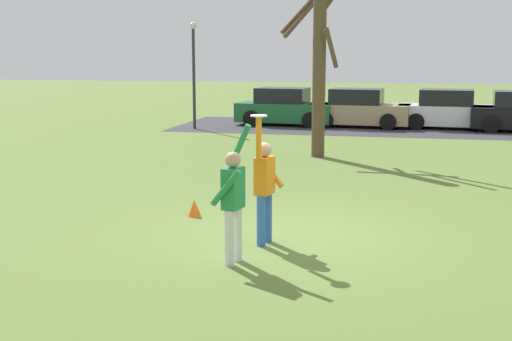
# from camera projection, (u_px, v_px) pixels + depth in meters

# --- Properties ---
(ground_plane) EXTENTS (120.00, 120.00, 0.00)m
(ground_plane) POSITION_uv_depth(u_px,v_px,m) (286.00, 236.00, 11.25)
(ground_plane) COLOR olive
(person_catcher) EXTENTS (0.49, 0.58, 2.08)m
(person_catcher) POSITION_uv_depth(u_px,v_px,m) (265.00, 184.00, 10.61)
(person_catcher) COLOR #3366B7
(person_catcher) RESTS_ON ground_plane
(person_defender) EXTENTS (0.52, 0.61, 2.04)m
(person_defender) POSITION_uv_depth(u_px,v_px,m) (233.00, 198.00, 9.62)
(person_defender) COLOR silver
(person_defender) RESTS_ON ground_plane
(frisbee_disc) EXTENTS (0.26, 0.26, 0.02)m
(frisbee_disc) POSITION_uv_depth(u_px,v_px,m) (259.00, 116.00, 10.22)
(frisbee_disc) COLOR white
(frisbee_disc) RESTS_ON person_catcher
(parked_car_green) EXTENTS (4.23, 2.30, 1.59)m
(parked_car_green) POSITION_uv_depth(u_px,v_px,m) (285.00, 108.00, 28.53)
(parked_car_green) COLOR #1E6633
(parked_car_green) RESTS_ON ground_plane
(parked_car_tan) EXTENTS (4.23, 2.30, 1.59)m
(parked_car_tan) POSITION_uv_depth(u_px,v_px,m) (359.00, 109.00, 27.84)
(parked_car_tan) COLOR tan
(parked_car_tan) RESTS_ON ground_plane
(parked_car_white) EXTENTS (4.23, 2.30, 1.59)m
(parked_car_white) POSITION_uv_depth(u_px,v_px,m) (449.00, 111.00, 27.23)
(parked_car_white) COLOR white
(parked_car_white) RESTS_ON ground_plane
(parking_strip) EXTENTS (18.87, 6.40, 0.01)m
(parking_strip) POSITION_uv_depth(u_px,v_px,m) (405.00, 128.00, 27.37)
(parking_strip) COLOR #38383D
(parking_strip) RESTS_ON ground_plane
(bare_tree_tall) EXTENTS (2.42, 1.77, 5.72)m
(bare_tree_tall) POSITION_uv_depth(u_px,v_px,m) (320.00, 56.00, 19.45)
(bare_tree_tall) COLOR brown
(bare_tree_tall) RESTS_ON ground_plane
(lamppost_by_lot) EXTENTS (0.28, 0.28, 4.26)m
(lamppost_by_lot) POSITION_uv_depth(u_px,v_px,m) (194.00, 65.00, 26.76)
(lamppost_by_lot) COLOR #2D2D33
(lamppost_by_lot) RESTS_ON ground_plane
(field_cone_orange) EXTENTS (0.26, 0.26, 0.32)m
(field_cone_orange) POSITION_uv_depth(u_px,v_px,m) (194.00, 208.00, 12.57)
(field_cone_orange) COLOR orange
(field_cone_orange) RESTS_ON ground_plane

